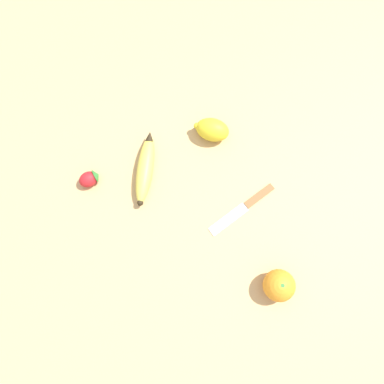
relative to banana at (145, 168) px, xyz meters
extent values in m
plane|color=tan|center=(-0.11, 0.05, -0.02)|extent=(3.00, 3.00, 0.00)
ellipsoid|color=#DBCC4C|center=(0.00, 0.00, 0.00)|extent=(0.08, 0.17, 0.04)
cone|color=#2D2314|center=(0.02, -0.07, 0.01)|extent=(0.03, 0.03, 0.03)
sphere|color=#2D2314|center=(-0.02, 0.08, 0.00)|extent=(0.01, 0.01, 0.01)
sphere|color=orange|center=(-0.37, 0.12, 0.02)|extent=(0.07, 0.07, 0.07)
cylinder|color=#337A33|center=(-0.37, 0.12, 0.05)|extent=(0.01, 0.01, 0.00)
ellipsoid|color=red|center=(0.11, 0.08, 0.00)|extent=(0.05, 0.06, 0.03)
cone|color=#337A33|center=(0.09, 0.06, 0.00)|extent=(0.03, 0.03, 0.03)
ellipsoid|color=yellow|center=(-0.10, -0.15, 0.01)|extent=(0.09, 0.06, 0.05)
sphere|color=yellow|center=(-0.07, -0.14, 0.01)|extent=(0.02, 0.02, 0.02)
cube|color=silver|center=(-0.22, 0.03, -0.02)|extent=(0.07, 0.10, 0.00)
cube|color=brown|center=(-0.26, -0.05, -0.01)|extent=(0.05, 0.08, 0.01)
camera|label=1|loc=(-0.20, 0.19, 0.82)|focal=35.00mm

